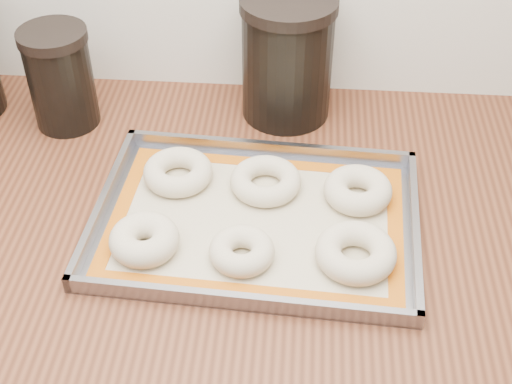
# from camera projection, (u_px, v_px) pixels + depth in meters

# --- Properties ---
(cabinet) EXTENTS (3.00, 0.65, 0.86)m
(cabinet) POSITION_uv_depth(u_px,v_px,m) (140.00, 377.00, 1.38)
(cabinet) COLOR #5D6A5E
(cabinet) RESTS_ON floor
(countertop) EXTENTS (3.06, 0.68, 0.04)m
(countertop) POSITION_uv_depth(u_px,v_px,m) (109.00, 206.00, 1.09)
(countertop) COLOR brown
(countertop) RESTS_ON cabinet
(baking_tray) EXTENTS (0.48, 0.36, 0.03)m
(baking_tray) POSITION_uv_depth(u_px,v_px,m) (256.00, 220.00, 1.03)
(baking_tray) COLOR gray
(baking_tray) RESTS_ON countertop
(baking_mat) EXTENTS (0.44, 0.31, 0.00)m
(baking_mat) POSITION_uv_depth(u_px,v_px,m) (256.00, 221.00, 1.03)
(baking_mat) COLOR #C6B793
(baking_mat) RESTS_ON baking_tray
(bagel_front_left) EXTENTS (0.11, 0.11, 0.04)m
(bagel_front_left) POSITION_uv_depth(u_px,v_px,m) (144.00, 240.00, 0.97)
(bagel_front_left) COLOR beige
(bagel_front_left) RESTS_ON baking_mat
(bagel_front_mid) EXTENTS (0.10, 0.10, 0.03)m
(bagel_front_mid) POSITION_uv_depth(u_px,v_px,m) (242.00, 251.00, 0.96)
(bagel_front_mid) COLOR beige
(bagel_front_mid) RESTS_ON baking_mat
(bagel_front_right) EXTENTS (0.12, 0.12, 0.04)m
(bagel_front_right) POSITION_uv_depth(u_px,v_px,m) (356.00, 253.00, 0.95)
(bagel_front_right) COLOR beige
(bagel_front_right) RESTS_ON baking_mat
(bagel_back_left) EXTENTS (0.12, 0.12, 0.03)m
(bagel_back_left) POSITION_uv_depth(u_px,v_px,m) (178.00, 172.00, 1.09)
(bagel_back_left) COLOR beige
(bagel_back_left) RESTS_ON baking_mat
(bagel_back_mid) EXTENTS (0.11, 0.11, 0.03)m
(bagel_back_mid) POSITION_uv_depth(u_px,v_px,m) (266.00, 181.00, 1.07)
(bagel_back_mid) COLOR beige
(bagel_back_mid) RESTS_ON baking_mat
(bagel_back_right) EXTENTS (0.13, 0.13, 0.04)m
(bagel_back_right) POSITION_uv_depth(u_px,v_px,m) (358.00, 190.00, 1.05)
(bagel_back_right) COLOR beige
(bagel_back_right) RESTS_ON baking_mat
(canister_mid) EXTENTS (0.11, 0.11, 0.17)m
(canister_mid) POSITION_uv_depth(u_px,v_px,m) (61.00, 78.00, 1.17)
(canister_mid) COLOR black
(canister_mid) RESTS_ON countertop
(canister_right) EXTENTS (0.16, 0.16, 0.21)m
(canister_right) POSITION_uv_depth(u_px,v_px,m) (287.00, 58.00, 1.17)
(canister_right) COLOR black
(canister_right) RESTS_ON countertop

